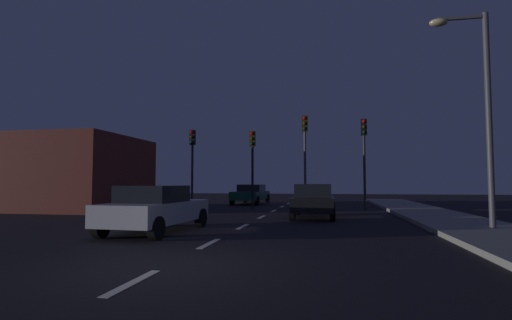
{
  "coord_description": "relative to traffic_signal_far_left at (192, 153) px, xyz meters",
  "views": [
    {
      "loc": [
        2.94,
        -6.67,
        1.51
      ],
      "look_at": [
        -0.91,
        13.64,
        2.75
      ],
      "focal_mm": 26.92,
      "sensor_mm": 36.0,
      "label": 1
    }
  ],
  "objects": [
    {
      "name": "car_oncoming_far",
      "position": [
        2.54,
        5.23,
        -2.59
      ],
      "size": [
        2.17,
        4.58,
        1.4
      ],
      "color": "#0F4C2D",
      "rests_on": "ground_plane"
    },
    {
      "name": "traffic_signal_far_left",
      "position": [
        0.0,
        0.0,
        0.0
      ],
      "size": [
        0.32,
        0.38,
        4.71
      ],
      "color": "#2D2D30",
      "rests_on": "ground_plane"
    },
    {
      "name": "lane_stripe_nearest",
      "position": [
        5.11,
        -16.41,
        -3.31
      ],
      "size": [
        0.16,
        1.6,
        0.01
      ],
      "primitive_type": "cube",
      "color": "silver",
      "rests_on": "ground_plane"
    },
    {
      "name": "sidewalk_curb_right",
      "position": [
        12.61,
        -8.21,
        -3.24
      ],
      "size": [
        3.0,
        40.0,
        0.15
      ],
      "primitive_type": "cube",
      "color": "gray",
      "rests_on": "ground_plane"
    },
    {
      "name": "ground_plane",
      "position": [
        5.11,
        -8.21,
        -3.31
      ],
      "size": [
        80.0,
        80.0,
        0.0
      ],
      "primitive_type": "plane",
      "color": "black"
    },
    {
      "name": "lane_stripe_third",
      "position": [
        5.11,
        -8.81,
        -3.31
      ],
      "size": [
        0.16,
        1.6,
        0.01
      ],
      "primitive_type": "cube",
      "color": "silver",
      "rests_on": "ground_plane"
    },
    {
      "name": "traffic_signal_far_right",
      "position": [
        10.0,
        0.0,
        0.22
      ],
      "size": [
        0.32,
        0.38,
        5.06
      ],
      "color": "#2D2D30",
      "rests_on": "ground_plane"
    },
    {
      "name": "lane_stripe_fourth",
      "position": [
        5.11,
        -5.01,
        -3.31
      ],
      "size": [
        0.16,
        1.6,
        0.01
      ],
      "primitive_type": "cube",
      "color": "silver",
      "rests_on": "ground_plane"
    },
    {
      "name": "storefront_left",
      "position": [
        -5.78,
        -2.21,
        -1.25
      ],
      "size": [
        5.78,
        6.73,
        4.11
      ],
      "primitive_type": "cube",
      "color": "maroon",
      "rests_on": "ground_plane"
    },
    {
      "name": "lane_stripe_sixth",
      "position": [
        5.11,
        2.59,
        -3.31
      ],
      "size": [
        0.16,
        1.6,
        0.01
      ],
      "primitive_type": "cube",
      "color": "silver",
      "rests_on": "ground_plane"
    },
    {
      "name": "lane_stripe_fifth",
      "position": [
        5.11,
        -1.21,
        -3.31
      ],
      "size": [
        0.16,
        1.6,
        0.01
      ],
      "primitive_type": "cube",
      "color": "silver",
      "rests_on": "ground_plane"
    },
    {
      "name": "car_adjacent_lane",
      "position": [
        2.83,
        -10.85,
        -2.57
      ],
      "size": [
        2.09,
        4.29,
        1.43
      ],
      "color": "silver",
      "rests_on": "ground_plane"
    },
    {
      "name": "traffic_signal_center_right",
      "position": [
        6.74,
        0.0,
        0.41
      ],
      "size": [
        0.32,
        0.38,
        5.34
      ],
      "color": "#4C4C51",
      "rests_on": "ground_plane"
    },
    {
      "name": "lane_stripe_second",
      "position": [
        5.11,
        -12.61,
        -3.31
      ],
      "size": [
        0.16,
        1.6,
        0.01
      ],
      "primitive_type": "cube",
      "color": "silver",
      "rests_on": "ground_plane"
    },
    {
      "name": "car_stopped_ahead",
      "position": [
        7.41,
        -5.03,
        -2.57
      ],
      "size": [
        1.83,
        3.95,
        1.47
      ],
      "color": "black",
      "rests_on": "ground_plane"
    },
    {
      "name": "street_lamp_right",
      "position": [
        12.64,
        -9.09,
        0.8
      ],
      "size": [
        1.74,
        0.36,
        6.81
      ],
      "color": "#4C4C51",
      "rests_on": "ground_plane"
    },
    {
      "name": "lane_stripe_seventh",
      "position": [
        5.11,
        6.39,
        -3.31
      ],
      "size": [
        0.16,
        1.6,
        0.01
      ],
      "primitive_type": "cube",
      "color": "silver",
      "rests_on": "ground_plane"
    },
    {
      "name": "traffic_signal_center_left",
      "position": [
        3.69,
        -0.0,
        -0.11
      ],
      "size": [
        0.32,
        0.38,
        4.54
      ],
      "color": "black",
      "rests_on": "ground_plane"
    }
  ]
}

